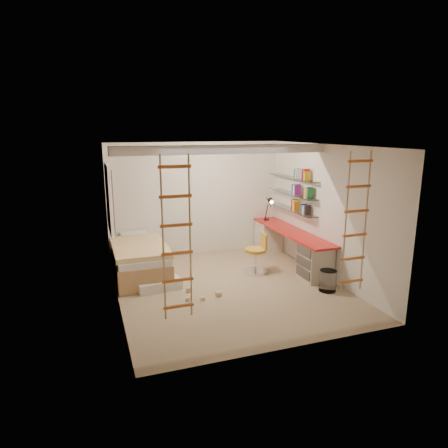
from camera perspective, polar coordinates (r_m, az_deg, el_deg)
name	(u,v)px	position (r m, az deg, el deg)	size (l,w,h in m)	color
floor	(229,287)	(7.52, 0.76, -9.06)	(4.50, 4.50, 0.00)	tan
ceiling_beam	(224,149)	(7.25, 0.00, 10.60)	(4.00, 0.18, 0.16)	white
window_frame	(109,198)	(8.15, -16.10, 3.52)	(0.06, 1.15, 1.35)	white
window_blind	(111,198)	(8.15, -15.82, 3.54)	(0.02, 1.00, 1.20)	#4C2D1E
rope_ladder_left	(177,239)	(5.08, -6.77, -2.20)	(0.41, 0.04, 2.13)	orange
rope_ladder_right	(356,223)	(6.22, 18.28, 0.10)	(0.41, 0.04, 2.13)	orange
waste_bin	(328,281)	(7.55, 14.61, -7.85)	(0.31, 0.31, 0.39)	white
desk	(290,246)	(8.81, 9.39, -3.07)	(0.56, 2.80, 0.75)	red
shelves	(292,194)	(8.87, 9.71, 4.29)	(0.25, 1.80, 0.71)	white
bed	(139,259)	(8.21, -12.01, -4.95)	(1.02, 2.00, 0.69)	#AD7F51
task_lamp	(270,205)	(9.45, 6.54, 2.71)	(0.14, 0.36, 0.57)	black
swivel_chair	(257,258)	(8.19, 4.68, -4.92)	(0.56, 0.56, 0.83)	gold
play_platform	(154,280)	(7.61, -9.91, -7.87)	(0.87, 0.72, 0.35)	silver
toy_blocks	(171,279)	(7.34, -7.57, -7.77)	(1.26, 1.05, 0.62)	#CCB284
books	(292,189)	(8.86, 9.73, 4.89)	(0.14, 0.70, 0.92)	#262626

